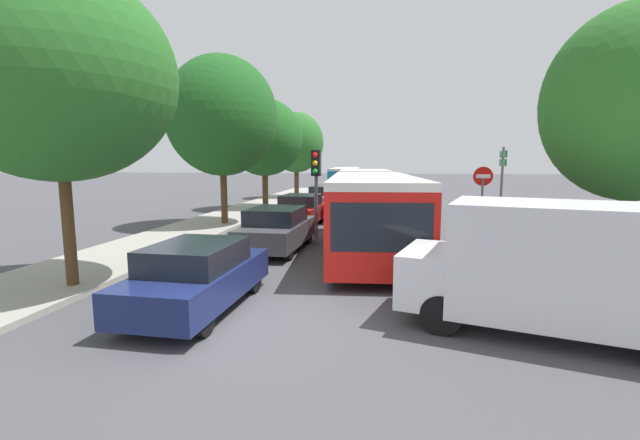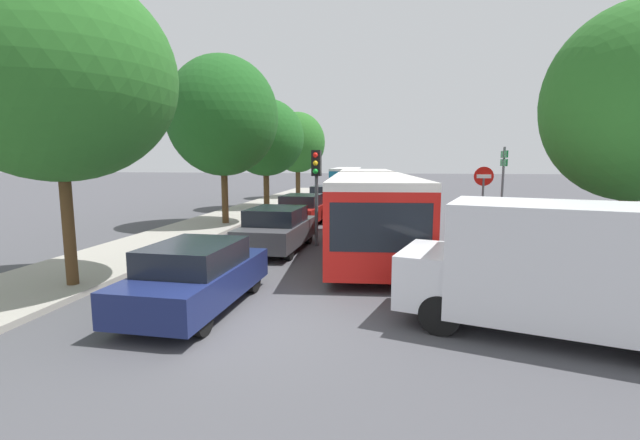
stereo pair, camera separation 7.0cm
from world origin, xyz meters
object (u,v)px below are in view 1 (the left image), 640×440
Objects in this scene: queued_car_red at (301,210)px; no_entry_sign at (482,192)px; queued_car_graphite at (277,229)px; direction_sign_post at (502,173)px; tree_left_mid at (222,116)px; tree_left_distant at (296,143)px; queued_car_silver at (326,198)px; traffic_light at (316,176)px; tree_left_near at (56,76)px; city_bus_rear at (345,178)px; tree_left_far at (264,138)px; articulated_bus at (368,199)px; queued_car_navy at (198,276)px; white_van at (562,265)px; tree_right_near at (637,104)px.

queued_car_red is 1.51× the size of no_entry_sign.
direction_sign_post is (8.37, 4.73, 1.81)m from queued_car_graphite.
no_entry_sign is 11.69m from tree_left_mid.
queued_car_red is at bearing 11.08° from tree_left_mid.
no_entry_sign is at bearing -12.92° from tree_left_mid.
direction_sign_post reaches higher than queued_car_graphite.
queued_car_silver is at bearing -66.56° from tree_left_distant.
traffic_light is 0.44× the size of tree_left_mid.
queued_car_red is 12.11m from tree_left_near.
city_bus_rear is 25.46m from no_entry_sign.
no_entry_sign is at bearing 35.47° from tree_left_near.
tree_left_mid is (-3.88, -6.87, 4.27)m from queued_car_silver.
tree_left_distant is (0.31, 8.11, 0.04)m from tree_left_far.
no_entry_sign reaches higher than articulated_bus.
tree_left_distant reaches higher than queued_car_navy.
tree_left_near is 25.39m from tree_left_distant.
white_van is 0.81× the size of tree_right_near.
queued_car_silver is 8.97m from tree_left_mid.
tree_left_mid is at bearing -102.92° from no_entry_sign.
queued_car_graphite is 7.64m from tree_left_mid.
city_bus_rear is at bearing 76.01° from tree_left_far.
queued_car_graphite is at bearing -26.99° from white_van.
tree_right_near is (9.49, -29.72, 2.95)m from city_bus_rear.
queued_car_silver is at bearing -1.05° from queued_car_red.
queued_car_silver is at bearing 77.83° from tree_left_near.
tree_left_near reaches higher than tree_left_far.
queued_car_red is 1.25× the size of traffic_light.
tree_left_far is at bearing 13.87° from queued_car_navy.
articulated_bus reaches higher than city_bus_rear.
white_van is 1.90× the size of no_entry_sign.
articulated_bus is 10.86m from white_van.
tree_left_distant reaches higher than queued_car_red.
queued_car_navy is at bearing -161.76° from tree_right_near.
white_van is 1.48× the size of direction_sign_post.
queued_car_red is 6.19m from queued_car_silver.
tree_left_distant is (-3.43, 26.18, 3.80)m from queued_car_navy.
tree_left_near is at bearing -90.15° from tree_left_distant.
no_entry_sign is at bearing -140.77° from queued_car_silver.
tree_left_far is 8.11m from tree_left_distant.
tree_left_distant is at bearing 87.80° from tree_left_far.
city_bus_rear is 32.42m from tree_left_near.
city_bus_rear is at bearing -176.80° from articulated_bus.
no_entry_sign is at bearing -41.11° from tree_left_far.
tree_left_mid reaches higher than traffic_light.
city_bus_rear is at bearing 2.28° from queued_car_navy.
queued_car_graphite is at bearing -45.65° from traffic_light.
tree_left_distant is (0.07, 25.39, -0.39)m from tree_left_near.
direction_sign_post is at bearing -82.86° from white_van.
tree_left_near is (-3.43, -32.04, 3.51)m from city_bus_rear.
city_bus_rear is 1.63× the size of tree_left_far.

